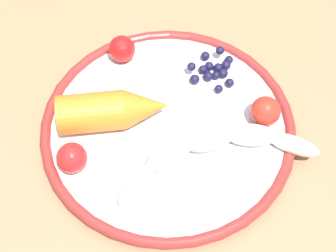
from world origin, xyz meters
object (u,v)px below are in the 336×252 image
object	(u,v)px
dining_table	(142,214)
tomato_mid	(265,111)
plate	(168,127)
banana	(211,148)
blueberry_pile	(213,70)
carrot_orange	(114,110)
tomato_far	(72,158)
tomato_near	(122,49)

from	to	relation	value
dining_table	tomato_mid	xyz separation A→B (m)	(0.15, -0.02, 0.12)
dining_table	plate	distance (m)	0.12
dining_table	banana	xyz separation A→B (m)	(0.08, -0.02, 0.12)
blueberry_pile	tomato_mid	distance (m)	0.09
dining_table	plate	size ratio (longest dim) A/B	3.51
blueberry_pile	tomato_mid	bearing A→B (deg)	-84.93
carrot_orange	blueberry_pile	size ratio (longest dim) A/B	2.04
tomato_mid	tomato_far	world-z (taller)	tomato_mid
banana	plate	bearing A→B (deg)	109.31
plate	blueberry_pile	world-z (taller)	blueberry_pile
plate	tomato_far	distance (m)	0.11
banana	tomato_far	xyz separation A→B (m)	(-0.13, 0.07, 0.00)
plate	carrot_orange	distance (m)	0.06
carrot_orange	tomato_near	distance (m)	0.09
dining_table	blueberry_pile	xyz separation A→B (m)	(0.15, 0.07, 0.11)
tomato_mid	tomato_near	bearing A→B (deg)	117.39
plate	dining_table	bearing A→B (deg)	-151.63
plate	tomato_mid	distance (m)	0.11
plate	banana	distance (m)	0.06
plate	tomato_far	bearing A→B (deg)	173.46
banana	carrot_orange	xyz separation A→B (m)	(-0.06, 0.09, 0.01)
tomato_near	blueberry_pile	bearing A→B (deg)	-45.75
plate	tomato_far	size ratio (longest dim) A/B	8.70
tomato_far	plate	bearing A→B (deg)	-6.54
blueberry_pile	carrot_orange	bearing A→B (deg)	178.24
banana	blueberry_pile	world-z (taller)	banana
dining_table	tomato_mid	size ratio (longest dim) A/B	29.51
dining_table	blueberry_pile	size ratio (longest dim) A/B	16.01
carrot_orange	tomato_near	size ratio (longest dim) A/B	3.94
carrot_orange	tomato_mid	xyz separation A→B (m)	(0.14, -0.09, -0.00)
tomato_near	tomato_mid	bearing A→B (deg)	-62.61
plate	banana	size ratio (longest dim) A/B	1.31
carrot_orange	blueberry_pile	world-z (taller)	carrot_orange
tomato_mid	dining_table	bearing A→B (deg)	172.70
blueberry_pile	tomato_far	bearing A→B (deg)	-174.00
tomato_far	dining_table	bearing A→B (deg)	-40.81
blueberry_pile	tomato_far	size ratio (longest dim) A/B	1.91
plate	blueberry_pile	distance (m)	0.09
plate	tomato_near	distance (m)	0.12
plate	tomato_mid	size ratio (longest dim) A/B	8.40
tomato_near	banana	bearing A→B (deg)	-86.34
dining_table	carrot_orange	bearing A→B (deg)	79.21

